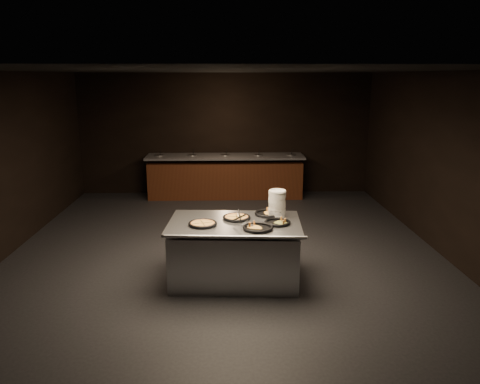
{
  "coord_description": "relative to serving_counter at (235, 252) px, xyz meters",
  "views": [
    {
      "loc": [
        0.03,
        -7.33,
        2.82
      ],
      "look_at": [
        0.25,
        0.3,
        0.92
      ],
      "focal_mm": 35.0,
      "sensor_mm": 36.0,
      "label": 1
    }
  ],
  "objects": [
    {
      "name": "server_left",
      "position": [
        0.06,
        0.09,
        0.52
      ],
      "size": [
        0.1,
        0.29,
        0.14
      ],
      "rotation": [
        0.0,
        0.0,
        1.78
      ],
      "color": "#BABDC2",
      "rests_on": "serving_counter"
    },
    {
      "name": "salad_bar",
      "position": [
        -0.13,
        4.74,
        0.02
      ],
      "size": [
        3.7,
        0.83,
        1.18
      ],
      "color": "#552714",
      "rests_on": "ground"
    },
    {
      "name": "serving_counter",
      "position": [
        0.0,
        0.0,
        0.0
      ],
      "size": [
        1.88,
        1.27,
        0.87
      ],
      "rotation": [
        0.0,
        0.0,
        -0.06
      ],
      "color": "#BABDC2",
      "rests_on": "ground"
    },
    {
      "name": "server_right",
      "position": [
        0.1,
        -0.17,
        0.53
      ],
      "size": [
        0.32,
        0.21,
        0.17
      ],
      "rotation": [
        0.0,
        0.0,
        -0.49
      ],
      "color": "#BABDC2",
      "rests_on": "serving_counter"
    },
    {
      "name": "pan_cheese_whole",
      "position": [
        0.03,
        0.15,
        0.47
      ],
      "size": [
        0.39,
        0.39,
        0.04
      ],
      "rotation": [
        0.0,
        0.0,
        0.06
      ],
      "color": "black",
      "rests_on": "serving_counter"
    },
    {
      "name": "pan_cheese_slices_a",
      "position": [
        0.49,
        0.33,
        0.47
      ],
      "size": [
        0.39,
        0.39,
        0.04
      ],
      "rotation": [
        0.0,
        0.0,
        0.75
      ],
      "color": "black",
      "rests_on": "serving_counter"
    },
    {
      "name": "room",
      "position": [
        -0.13,
        1.18,
        1.03
      ],
      "size": [
        7.02,
        8.02,
        2.92
      ],
      "color": "black",
      "rests_on": "ground"
    },
    {
      "name": "pan_cheese_slices_b",
      "position": [
        0.3,
        -0.32,
        0.47
      ],
      "size": [
        0.4,
        0.4,
        0.04
      ],
      "rotation": [
        0.0,
        0.0,
        1.95
      ],
      "color": "black",
      "rests_on": "serving_counter"
    },
    {
      "name": "plate_stack",
      "position": [
        0.61,
        0.27,
        0.64
      ],
      "size": [
        0.24,
        0.24,
        0.37
      ],
      "primitive_type": "cylinder",
      "color": "white",
      "rests_on": "serving_counter"
    },
    {
      "name": "pan_veggie_slices",
      "position": [
        0.58,
        -0.1,
        0.47
      ],
      "size": [
        0.36,
        0.36,
        0.04
      ],
      "rotation": [
        0.0,
        0.0,
        -0.75
      ],
      "color": "black",
      "rests_on": "serving_counter"
    },
    {
      "name": "pan_veggie_whole",
      "position": [
        -0.43,
        -0.13,
        0.47
      ],
      "size": [
        0.39,
        0.39,
        0.04
      ],
      "rotation": [
        0.0,
        0.0,
        0.26
      ],
      "color": "black",
      "rests_on": "serving_counter"
    }
  ]
}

